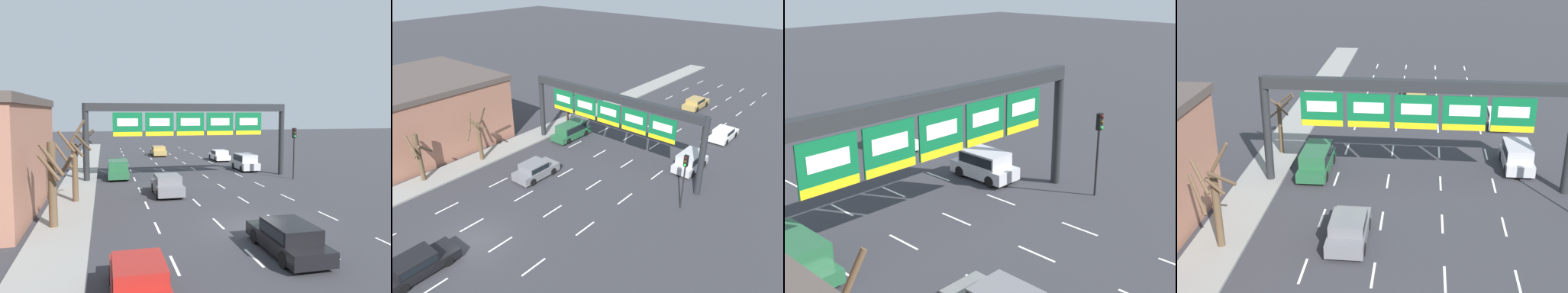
% 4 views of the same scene
% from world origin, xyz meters
% --- Properties ---
extents(lane_dashes, '(10.02, 67.00, 0.01)m').
position_xyz_m(lane_dashes, '(-0.00, 13.50, 0.00)').
color(lane_dashes, white).
rests_on(lane_dashes, ground_plane).
extents(sign_gantry, '(18.61, 0.70, 6.78)m').
position_xyz_m(sign_gantry, '(0.00, 15.38, 5.37)').
color(sign_gantry, '#232628').
rests_on(sign_gantry, ground_plane).
extents(suv_silver, '(1.84, 3.98, 1.69)m').
position_xyz_m(suv_silver, '(6.69, 18.83, 0.94)').
color(suv_silver, '#B7B7BC').
rests_on(suv_silver, ground_plane).
extents(suv_green, '(1.86, 4.66, 1.70)m').
position_xyz_m(suv_green, '(-6.37, 17.00, 0.95)').
color(suv_green, '#235B38').
rests_on(suv_green, ground_plane).
extents(car_white, '(1.83, 4.06, 1.32)m').
position_xyz_m(car_white, '(6.45, 27.19, 0.71)').
color(car_white, silver).
rests_on(car_white, ground_plane).
extents(traffic_light_near_gantry, '(0.30, 0.35, 4.61)m').
position_xyz_m(traffic_light_near_gantry, '(8.97, 12.70, 3.29)').
color(traffic_light_near_gantry, black).
rests_on(traffic_light_near_gantry, ground_plane).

